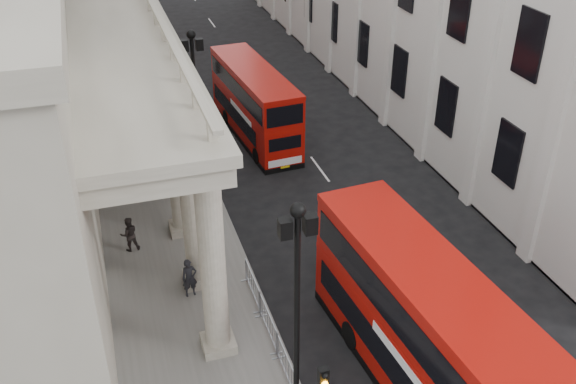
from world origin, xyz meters
The scene contains 11 objects.
sidewalk_west centered at (-3.00, 30.00, 0.06)m, with size 6.00×140.00×0.12m, color slate.
sidewalk_east centered at (13.50, 30.00, 0.06)m, with size 3.00×140.00×0.12m, color slate.
kerb centered at (-0.05, 30.00, 0.07)m, with size 0.20×140.00×0.14m, color slate.
lamp_post_south centered at (-0.60, 4.00, 4.91)m, with size 1.05×0.44×8.32m.
lamp_post_mid centered at (-0.60, 20.00, 4.91)m, with size 1.05×0.44×8.32m.
lamp_post_north centered at (-0.60, 36.00, 4.91)m, with size 1.05×0.44×8.32m.
bus_near centered at (3.92, 4.14, 2.59)m, with size 3.69×11.66×4.95m.
bus_far centered at (3.66, 25.19, 2.23)m, with size 3.18×10.06×4.27m.
pedestrian_a centered at (-2.76, 11.28, 0.98)m, with size 0.62×0.41×1.71m, color black.
pedestrian_b centered at (-4.79, 15.20, 0.96)m, with size 0.82×0.64×1.68m, color black.
pedestrian_c centered at (-3.03, 20.56, 1.03)m, with size 0.89×0.58×1.82m, color black.
Camera 1 is at (-5.06, -9.39, 17.19)m, focal length 40.00 mm.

